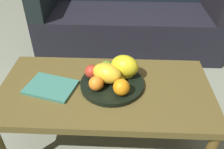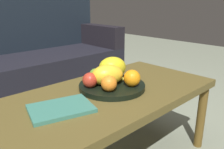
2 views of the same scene
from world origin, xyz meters
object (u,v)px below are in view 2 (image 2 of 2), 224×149
(orange_front, at_px, (132,78))
(apple_front, at_px, (90,80))
(fruit_bowl, at_px, (112,86))
(melon_large_front, at_px, (107,75))
(apple_left, at_px, (96,75))
(couch, at_px, (30,65))
(banana_bunch, at_px, (111,75))
(magazine, at_px, (61,108))
(coffee_table, at_px, (110,100))
(orange_left, at_px, (109,83))
(melon_smaller_beside, at_px, (112,68))

(orange_front, height_order, apple_front, orange_front)
(fruit_bowl, relative_size, orange_front, 4.05)
(melon_large_front, height_order, apple_left, melon_large_front)
(couch, distance_m, melon_large_front, 1.24)
(couch, bearing_deg, apple_front, -100.39)
(banana_bunch, bearing_deg, apple_front, -176.84)
(melon_large_front, relative_size, banana_bunch, 1.02)
(apple_left, distance_m, magazine, 0.32)
(fruit_bowl, bearing_deg, magazine, -173.77)
(banana_bunch, xyz_separation_m, magazine, (-0.36, -0.08, -0.04))
(orange_front, bearing_deg, magazine, 171.53)
(melon_large_front, xyz_separation_m, magazine, (-0.30, -0.04, -0.07))
(couch, bearing_deg, fruit_bowl, -94.98)
(apple_front, xyz_separation_m, magazine, (-0.21, -0.07, -0.05))
(coffee_table, distance_m, apple_front, 0.15)
(orange_left, bearing_deg, couch, 81.86)
(melon_smaller_beside, bearing_deg, melon_large_front, -146.47)
(fruit_bowl, bearing_deg, melon_large_front, 167.85)
(melon_large_front, height_order, orange_front, melon_large_front)
(apple_front, bearing_deg, melon_large_front, -21.20)
(apple_left, bearing_deg, couch, 82.93)
(melon_smaller_beside, height_order, apple_left, melon_smaller_beside)
(apple_front, distance_m, banana_bunch, 0.15)
(melon_smaller_beside, relative_size, apple_left, 2.18)
(fruit_bowl, bearing_deg, couch, 85.02)
(fruit_bowl, height_order, magazine, fruit_bowl)
(orange_front, bearing_deg, melon_smaller_beside, 84.36)
(coffee_table, bearing_deg, melon_large_front, 72.06)
(couch, bearing_deg, melon_smaller_beside, -92.04)
(apple_left, relative_size, magazine, 0.28)
(banana_bunch, bearing_deg, orange_front, -84.27)
(melon_smaller_beside, distance_m, apple_left, 0.10)
(couch, bearing_deg, banana_bunch, -93.42)
(coffee_table, height_order, banana_bunch, banana_bunch)
(couch, distance_m, magazine, 1.34)
(coffee_table, relative_size, orange_left, 14.98)
(orange_left, bearing_deg, coffee_table, 42.95)
(apple_front, xyz_separation_m, banana_bunch, (0.15, 0.01, -0.01))
(couch, height_order, melon_large_front, couch)
(apple_left, bearing_deg, apple_front, -147.37)
(melon_smaller_beside, height_order, orange_front, melon_smaller_beside)
(melon_large_front, height_order, melon_smaller_beside, melon_smaller_beside)
(banana_bunch, relative_size, magazine, 0.63)
(banana_bunch, bearing_deg, coffee_table, -136.22)
(orange_front, distance_m, apple_front, 0.21)
(apple_front, height_order, magazine, apple_front)
(coffee_table, relative_size, apple_front, 15.20)
(coffee_table, height_order, apple_front, apple_front)
(orange_front, bearing_deg, fruit_bowl, 118.88)
(orange_front, relative_size, orange_left, 1.11)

